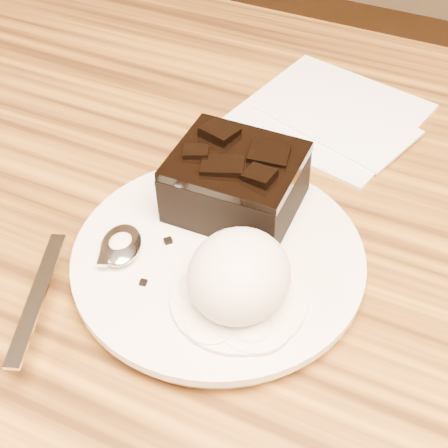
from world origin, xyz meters
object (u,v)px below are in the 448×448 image
at_px(spoon, 121,246).
at_px(ice_cream_scoop, 239,276).
at_px(brownie, 236,185).
at_px(napkin, 330,113).
at_px(plate, 218,261).

bearing_deg(spoon, ice_cream_scoop, -23.57).
distance_m(brownie, napkin, 0.18).
distance_m(plate, napkin, 0.23).
height_order(brownie, ice_cream_scoop, ice_cream_scoop).
distance_m(plate, ice_cream_scoop, 0.06).
distance_m(brownie, spoon, 0.10).
distance_m(ice_cream_scoop, napkin, 0.26).
height_order(brownie, napkin, brownie).
bearing_deg(brownie, plate, -79.50).
height_order(plate, napkin, plate).
bearing_deg(ice_cream_scoop, brownie, 115.66).
distance_m(plate, brownie, 0.06).
bearing_deg(ice_cream_scoop, spoon, 177.10).
distance_m(plate, spoon, 0.07).
bearing_deg(napkin, plate, -93.28).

